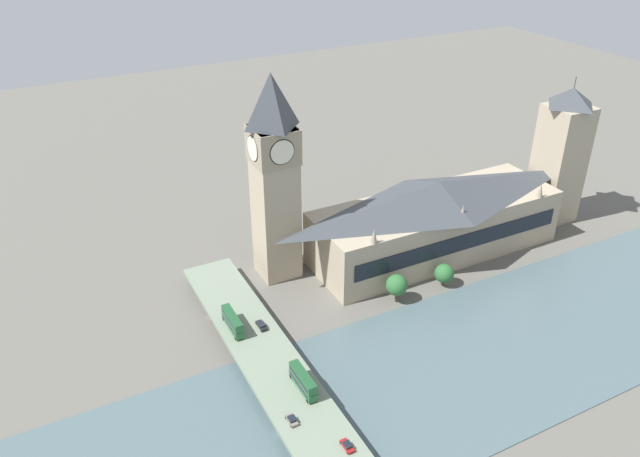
# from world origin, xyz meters

# --- Properties ---
(ground_plane) EXTENTS (600.00, 600.00, 0.00)m
(ground_plane) POSITION_xyz_m (0.00, 0.00, 0.00)
(ground_plane) COLOR #605E56
(river_water) EXTENTS (57.71, 360.00, 0.30)m
(river_water) POSITION_xyz_m (-34.85, 0.00, 0.15)
(river_water) COLOR #4C6066
(river_water) RESTS_ON ground_plane
(parliament_hall) EXTENTS (29.00, 89.65, 27.40)m
(parliament_hall) POSITION_xyz_m (17.27, -8.00, 13.59)
(parliament_hall) COLOR tan
(parliament_hall) RESTS_ON ground_plane
(clock_tower) EXTENTS (13.82, 13.82, 68.82)m
(clock_tower) POSITION_xyz_m (30.39, 47.12, 36.70)
(clock_tower) COLOR tan
(clock_tower) RESTS_ON ground_plane
(victoria_tower) EXTENTS (14.89, 14.89, 56.21)m
(victoria_tower) POSITION_xyz_m (17.32, -64.27, 26.11)
(victoria_tower) COLOR tan
(victoria_tower) RESTS_ON ground_plane
(road_bridge) EXTENTS (147.41, 16.04, 5.01)m
(road_bridge) POSITION_xyz_m (-34.85, 69.44, 4.05)
(road_bridge) COLOR #5D6A59
(road_bridge) RESTS_ON ground_plane
(double_decker_bus_lead) EXTENTS (11.94, 2.53, 5.01)m
(double_decker_bus_lead) POSITION_xyz_m (2.38, 73.51, 7.76)
(double_decker_bus_lead) COLOR #235B33
(double_decker_bus_lead) RESTS_ON road_bridge
(double_decker_bus_mid) EXTENTS (11.63, 2.62, 5.07)m
(double_decker_bus_mid) POSITION_xyz_m (-28.38, 66.23, 7.80)
(double_decker_bus_mid) COLOR #235B33
(double_decker_bus_mid) RESTS_ON road_bridge
(car_northbound_lead) EXTENTS (3.99, 1.82, 1.42)m
(car_northbound_lead) POSITION_xyz_m (-37.00, 73.48, 5.71)
(car_northbound_lead) COLOR slate
(car_northbound_lead) RESTS_ON road_bridge
(car_northbound_mid) EXTENTS (4.77, 1.93, 1.35)m
(car_northbound_mid) POSITION_xyz_m (-0.72, 66.04, 5.69)
(car_northbound_mid) COLOR black
(car_northbound_mid) RESTS_ON road_bridge
(car_southbound_lead) EXTENTS (4.14, 1.77, 1.33)m
(car_southbound_lead) POSITION_xyz_m (-49.75, 65.56, 5.67)
(car_southbound_lead) COLOR maroon
(car_southbound_lead) RESTS_ON road_bridge
(tree_embankment_near) EXTENTS (6.92, 6.92, 9.85)m
(tree_embankment_near) POSITION_xyz_m (-2.46, 20.91, 6.36)
(tree_embankment_near) COLOR brown
(tree_embankment_near) RESTS_ON ground_plane
(tree_embankment_mid) EXTENTS (6.41, 6.41, 7.96)m
(tree_embankment_mid) POSITION_xyz_m (-2.09, 2.01, 4.75)
(tree_embankment_mid) COLOR brown
(tree_embankment_mid) RESTS_ON ground_plane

